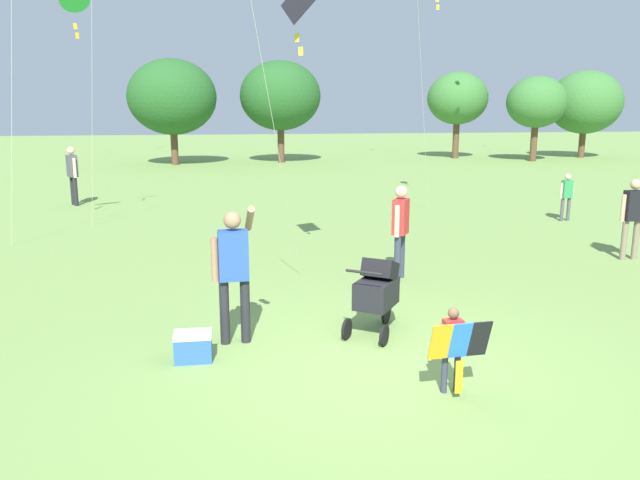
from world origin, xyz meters
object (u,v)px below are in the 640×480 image
object	(u,v)px
child_with_butterfly_kite	(454,343)
kite_adult_black	(298,12)
person_couple_left	(633,213)
person_sitting_far	(72,171)
cooler_box	(193,346)
stroller	(377,289)
kite_green_novelty	(75,1)
person_red_shirt	(567,193)
person_adult_flyer	(234,265)
person_kid_running	(400,225)

from	to	relation	value
child_with_butterfly_kite	kite_adult_black	size ratio (longest dim) A/B	0.19
person_couple_left	person_sitting_far	bearing A→B (deg)	144.46
person_sitting_far	cooler_box	world-z (taller)	person_sitting_far
stroller	kite_green_novelty	size ratio (longest dim) A/B	0.18
cooler_box	person_red_shirt	bearing A→B (deg)	40.32
person_adult_flyer	person_couple_left	distance (m)	8.49
person_adult_flyer	kite_green_novelty	size ratio (longest dim) A/B	0.31
kite_green_novelty	stroller	bearing A→B (deg)	-58.06
child_with_butterfly_kite	person_sitting_far	bearing A→B (deg)	116.11
kite_green_novelty	person_couple_left	xyz separation A→B (m)	(11.25, -5.30, -4.46)
cooler_box	person_kid_running	bearing A→B (deg)	42.10
kite_green_novelty	child_with_butterfly_kite	bearing A→B (deg)	-61.43
stroller	person_red_shirt	world-z (taller)	person_red_shirt
person_adult_flyer	kite_green_novelty	distance (m)	10.23
stroller	kite_adult_black	world-z (taller)	kite_adult_black
stroller	child_with_butterfly_kite	bearing A→B (deg)	-79.24
person_kid_running	cooler_box	size ratio (longest dim) A/B	3.69
person_red_shirt	stroller	bearing A→B (deg)	-133.35
cooler_box	child_with_butterfly_kite	bearing A→B (deg)	-25.60
person_sitting_far	person_kid_running	world-z (taller)	person_sitting_far
person_couple_left	person_kid_running	bearing A→B (deg)	-172.04
person_sitting_far	person_couple_left	xyz separation A→B (m)	(12.44, -8.89, -0.10)
child_with_butterfly_kite	cooler_box	distance (m)	3.09
person_adult_flyer	stroller	size ratio (longest dim) A/B	1.69
person_red_shirt	person_kid_running	size ratio (longest dim) A/B	0.76
child_with_butterfly_kite	person_couple_left	xyz separation A→B (m)	(5.58, 5.12, 0.38)
child_with_butterfly_kite	person_red_shirt	bearing A→B (deg)	54.58
person_sitting_far	person_kid_running	xyz separation A→B (m)	(7.54, -9.57, -0.07)
person_adult_flyer	cooler_box	xyz separation A→B (m)	(-0.52, -0.50, -0.86)
child_with_butterfly_kite	person_sitting_far	world-z (taller)	person_sitting_far
kite_green_novelty	person_sitting_far	size ratio (longest dim) A/B	3.22
stroller	person_kid_running	xyz separation A→B (m)	(1.04, 2.53, 0.37)
child_with_butterfly_kite	kite_green_novelty	bearing A→B (deg)	118.57
child_with_butterfly_kite	person_adult_flyer	bearing A→B (deg)	140.88
stroller	person_sitting_far	distance (m)	13.74
child_with_butterfly_kite	stroller	world-z (taller)	stroller
person_adult_flyer	person_sitting_far	xyz separation A→B (m)	(-4.62, 12.18, 0.01)
person_adult_flyer	person_couple_left	xyz separation A→B (m)	(7.82, 3.29, -0.09)
person_red_shirt	person_couple_left	distance (m)	4.26
person_sitting_far	kite_green_novelty	bearing A→B (deg)	-71.64
stroller	kite_adult_black	size ratio (longest dim) A/B	0.21
stroller	kite_green_novelty	xyz separation A→B (m)	(-5.31, 8.52, 4.80)
person_adult_flyer	cooler_box	distance (m)	1.12
stroller	kite_adult_black	bearing A→B (deg)	102.86
child_with_butterfly_kite	kite_green_novelty	world-z (taller)	kite_green_novelty
person_couple_left	stroller	bearing A→B (deg)	-151.57
kite_adult_black	person_couple_left	xyz separation A→B (m)	(6.62, 0.24, -3.56)
child_with_butterfly_kite	cooler_box	size ratio (longest dim) A/B	2.10
person_red_shirt	cooler_box	bearing A→B (deg)	-139.68
person_adult_flyer	kite_adult_black	distance (m)	4.77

